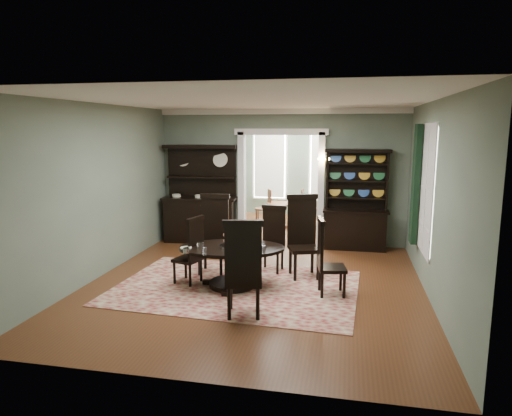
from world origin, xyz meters
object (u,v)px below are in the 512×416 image
(dining_table, at_px, (232,259))
(parlor_table, at_px, (280,211))
(sideboard, at_px, (201,208))
(welsh_dresser, at_px, (356,213))

(dining_table, height_order, parlor_table, dining_table)
(sideboard, bearing_deg, dining_table, -66.83)
(dining_table, relative_size, sideboard, 0.85)
(sideboard, relative_size, parlor_table, 3.12)
(sideboard, xyz_separation_m, parlor_table, (1.58, 1.81, -0.34))
(dining_table, bearing_deg, parlor_table, 78.48)
(dining_table, distance_m, parlor_table, 4.68)
(dining_table, relative_size, parlor_table, 2.66)
(sideboard, height_order, welsh_dresser, sideboard)
(welsh_dresser, bearing_deg, parlor_table, 136.75)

